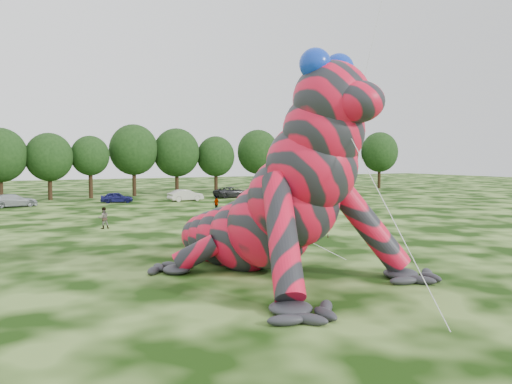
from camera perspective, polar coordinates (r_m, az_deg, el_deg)
The scene contains 21 objects.
ground at distance 18.59m, azimuth 6.45°, elevation -13.86°, with size 240.00×240.00×0.00m, color #16330A.
inflatable_gecko at distance 25.17m, azimuth -0.85°, elevation 2.73°, with size 17.30×20.54×10.27m, color red, non-canonical shape.
tree_7 at distance 71.57m, azimuth -27.22°, elevation 2.79°, with size 6.68×6.01×9.48m, color black, non-canonical shape.
tree_8 at distance 71.97m, azimuth -22.53°, elevation 2.72°, with size 6.14×5.53×8.94m, color black, non-canonical shape.
tree_9 at distance 72.93m, azimuth -18.41°, elevation 2.73°, with size 5.27×4.74×8.68m, color black, non-canonical shape.
tree_10 at distance 75.32m, azimuth -13.79°, elevation 3.55°, with size 7.09×6.38×10.50m, color black, non-canonical shape.
tree_11 at distance 76.67m, azimuth -9.06°, elevation 3.46°, with size 7.01×6.31×10.07m, color black, non-canonical shape.
tree_12 at distance 78.39m, azimuth -4.61°, elevation 3.10°, with size 5.99×5.39×8.97m, color black, non-canonical shape.
tree_13 at distance 80.81m, azimuth 0.24°, elevation 3.55°, with size 6.83×6.15×10.13m, color black, non-canonical shape.
tree_14 at distance 85.26m, azimuth 3.54°, elevation 3.32°, with size 6.82×6.14×9.40m, color black, non-canonical shape.
tree_15 at distance 87.12m, azimuth 6.71°, elevation 3.40°, with size 7.17×6.45×9.63m, color black, non-canonical shape.
tree_16 at distance 92.44m, azimuth 9.76°, elevation 3.32°, with size 6.26×5.63×9.37m, color black, non-canonical shape.
tree_17 at distance 94.40m, azimuth 13.92°, elevation 3.55°, with size 6.98×6.28×10.30m, color black, non-canonical shape.
car_3 at distance 63.52m, azimuth -25.97°, elevation -0.88°, with size 2.08×5.10×1.48m, color #ADB3B7.
car_4 at distance 64.69m, azimuth -15.62°, elevation -0.60°, with size 1.59×3.95×1.35m, color #161753.
car_5 at distance 65.38m, azimuth -8.06°, elevation -0.37°, with size 1.60×4.58×1.51m, color beige.
car_6 at distance 70.60m, azimuth -2.71°, elevation -0.02°, with size 2.50×5.42×1.51m, color #262629.
car_7 at distance 71.25m, azimuth 4.20°, elevation 0.02°, with size 2.13×5.23×1.52m, color white.
spectator_3 at distance 52.65m, azimuth -4.55°, elevation -1.34°, with size 0.95×0.39×1.61m, color gray.
spectator_1 at distance 41.50m, azimuth -17.03°, elevation -2.86°, with size 0.84×0.65×1.73m, color gray.
spectator_5 at distance 36.85m, azimuth 0.28°, elevation -3.44°, with size 1.71×0.55×1.85m, color gray.
Camera 1 is at (-9.77, -14.76, 5.69)m, focal length 35.00 mm.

